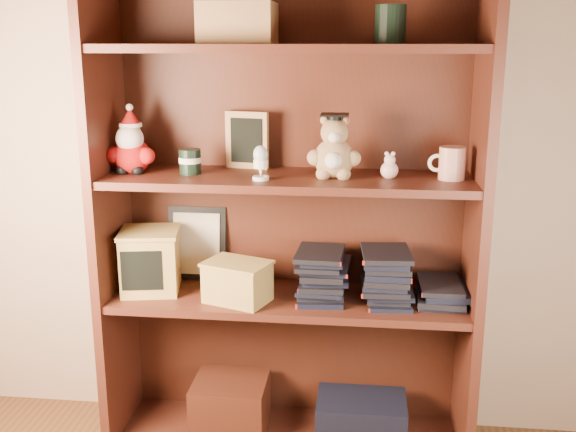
{
  "coord_description": "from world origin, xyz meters",
  "views": [
    {
      "loc": [
        0.22,
        -0.75,
        1.36
      ],
      "look_at": [
        -0.02,
        1.3,
        0.82
      ],
      "focal_mm": 42.0,
      "sensor_mm": 36.0,
      "label": 1
    }
  ],
  "objects_px": {
    "teacher_mug": "(451,163)",
    "grad_teddy_bear": "(334,153)",
    "treats_box": "(150,260)",
    "bookcase": "(289,224)"
  },
  "relations": [
    {
      "from": "teacher_mug",
      "to": "grad_teddy_bear",
      "type": "bearing_deg",
      "value": -179.02
    },
    {
      "from": "teacher_mug",
      "to": "treats_box",
      "type": "xyz_separation_m",
      "value": [
        -0.96,
        -0.0,
        -0.34
      ]
    },
    {
      "from": "teacher_mug",
      "to": "bookcase",
      "type": "bearing_deg",
      "value": 174.22
    },
    {
      "from": "grad_teddy_bear",
      "to": "treats_box",
      "type": "bearing_deg",
      "value": 179.51
    },
    {
      "from": "bookcase",
      "to": "treats_box",
      "type": "height_order",
      "value": "bookcase"
    },
    {
      "from": "teacher_mug",
      "to": "treats_box",
      "type": "distance_m",
      "value": 1.02
    },
    {
      "from": "grad_teddy_bear",
      "to": "treats_box",
      "type": "distance_m",
      "value": 0.71
    },
    {
      "from": "bookcase",
      "to": "teacher_mug",
      "type": "bearing_deg",
      "value": -5.78
    },
    {
      "from": "teacher_mug",
      "to": "treats_box",
      "type": "height_order",
      "value": "teacher_mug"
    },
    {
      "from": "grad_teddy_bear",
      "to": "teacher_mug",
      "type": "relative_size",
      "value": 1.78
    }
  ]
}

